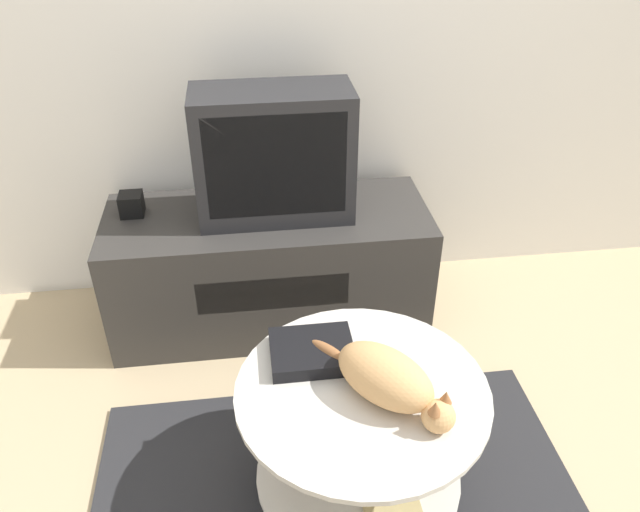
{
  "coord_description": "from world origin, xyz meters",
  "views": [
    {
      "loc": [
        -0.22,
        -1.2,
        1.82
      ],
      "look_at": [
        0.0,
        0.53,
        0.65
      ],
      "focal_mm": 35.0,
      "sensor_mm": 36.0,
      "label": 1
    }
  ],
  "objects_px": {
    "speaker": "(131,204)",
    "dvd_box": "(312,351)",
    "tv": "(274,155)",
    "cat": "(388,379)"
  },
  "relations": [
    {
      "from": "tv",
      "to": "cat",
      "type": "relative_size",
      "value": 1.51
    },
    {
      "from": "speaker",
      "to": "cat",
      "type": "height_order",
      "value": "cat"
    },
    {
      "from": "tv",
      "to": "dvd_box",
      "type": "bearing_deg",
      "value": -86.79
    },
    {
      "from": "tv",
      "to": "cat",
      "type": "xyz_separation_m",
      "value": [
        0.24,
        -1.03,
        -0.22
      ]
    },
    {
      "from": "dvd_box",
      "to": "speaker",
      "type": "bearing_deg",
      "value": 124.75
    },
    {
      "from": "tv",
      "to": "speaker",
      "type": "xyz_separation_m",
      "value": [
        -0.59,
        0.07,
        -0.21
      ]
    },
    {
      "from": "speaker",
      "to": "dvd_box",
      "type": "distance_m",
      "value": 1.11
    },
    {
      "from": "tv",
      "to": "cat",
      "type": "height_order",
      "value": "tv"
    },
    {
      "from": "tv",
      "to": "cat",
      "type": "distance_m",
      "value": 1.08
    },
    {
      "from": "speaker",
      "to": "dvd_box",
      "type": "height_order",
      "value": "speaker"
    }
  ]
}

